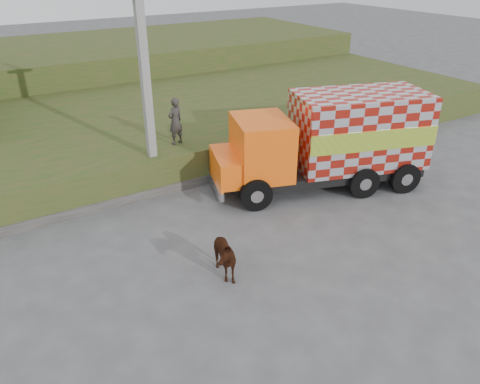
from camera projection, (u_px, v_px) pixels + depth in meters
ground at (236, 236)px, 15.76m from camera, size 120.00×120.00×0.00m
embankment at (131, 129)px, 23.00m from camera, size 40.00×12.00×1.50m
embankment_far at (69, 68)px, 31.77m from camera, size 40.00×12.00×3.00m
retaining_strip at (135, 196)px, 17.93m from camera, size 16.00×0.50×0.40m
utility_pole at (146, 90)px, 16.92m from camera, size 1.20×0.30×8.00m
cargo_truck at (331, 141)px, 18.32m from camera, size 8.82×5.09×3.75m
cow at (221, 256)px, 13.53m from camera, size 0.92×1.70×1.37m
pedestrian at (175, 121)px, 18.80m from camera, size 0.81×0.65×1.92m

